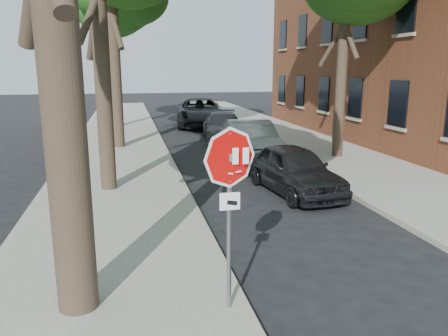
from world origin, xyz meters
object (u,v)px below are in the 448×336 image
Objects in this scene: tree_far at (108,0)px; car_c at (223,127)px; stop_sign at (230,185)px; car_d at (200,112)px; car_b at (251,141)px; car_a at (294,169)px.

car_c is at bearing -47.22° from tree_far.
stop_sign reaches higher than car_d.
car_c is (3.30, 15.39, -1.27)m from stop_sign.
car_b is at bearing -82.65° from car_d.
car_c is at bearing 83.31° from car_a.
tree_far reaches higher than car_b.
stop_sign reaches higher than car_b.
car_c is 0.77× the size of car_d.
stop_sign is 21.88m from tree_far.
car_a is (3.25, 5.85, -1.27)m from stop_sign.
car_a is at bearing -88.03° from car_b.
car_c is at bearing -81.62° from car_d.
car_b is at bearing 82.99° from car_a.
car_a is at bearing -70.97° from tree_far.
stop_sign is at bearing -125.46° from car_a.
car_a is at bearing -83.30° from car_c.
stop_sign is 6.81m from car_a.
car_a is 15.25m from car_d.
stop_sign is 0.43× the size of car_d.
stop_sign is 0.55× the size of car_c.
car_d reaches higher than car_a.
stop_sign is 15.79m from car_c.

